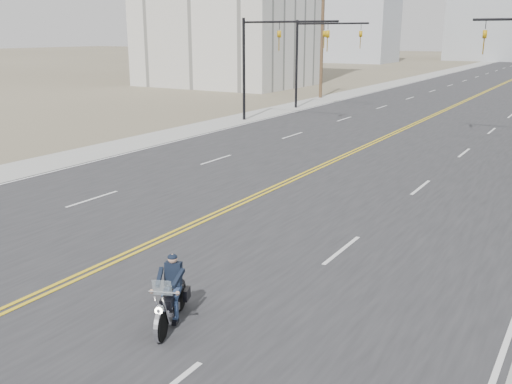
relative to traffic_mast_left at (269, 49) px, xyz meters
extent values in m
cube|color=#303033|center=(8.98, 38.00, -4.93)|extent=(20.00, 200.00, 0.01)
cube|color=#A5A5A0|center=(-2.52, 38.00, -4.93)|extent=(3.00, 200.00, 0.01)
cylinder|color=black|center=(-2.02, 0.00, -1.44)|extent=(0.20, 0.20, 7.00)
cylinder|color=black|center=(1.48, 0.00, 1.76)|extent=(7.00, 0.14, 0.14)
imported|color=#BF8C0C|center=(0.78, 0.00, 1.11)|extent=(0.21, 0.26, 1.30)
imported|color=#BF8C0C|center=(4.28, 0.00, 1.11)|extent=(0.21, 0.26, 1.30)
imported|color=#BF8C0C|center=(13.68, 0.00, 1.11)|extent=(0.21, 0.26, 1.30)
cylinder|color=black|center=(-2.02, 8.00, -1.44)|extent=(0.20, 0.20, 7.00)
cylinder|color=black|center=(0.98, 8.00, 1.76)|extent=(6.00, 0.14, 0.14)
imported|color=#BF8C0C|center=(0.38, 8.00, 1.11)|extent=(0.21, 0.26, 1.30)
imported|color=#BF8C0C|center=(3.38, 8.00, 1.11)|extent=(0.21, 0.26, 1.30)
cylinder|color=brown|center=(-3.52, 16.00, 0.31)|extent=(0.30, 0.30, 10.50)
cube|color=#B7BCC6|center=(-26.02, 83.00, 6.06)|extent=(14.00, 12.00, 22.00)
cube|color=#ADB2B7|center=(-3.02, 108.00, 8.06)|extent=(20.00, 15.00, 26.00)
cube|color=#ADB2B7|center=(-41.02, 98.00, 3.06)|extent=(12.00, 12.00, 16.00)
camera|label=1|loc=(19.76, -34.25, 1.05)|focal=40.00mm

